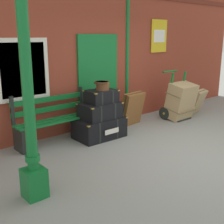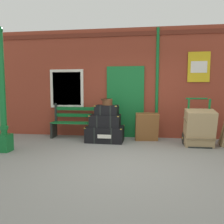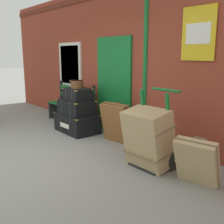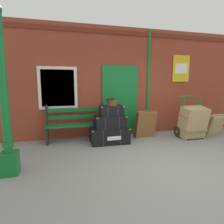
{
  "view_description": "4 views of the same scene",
  "coord_description": "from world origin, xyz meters",
  "px_view_note": "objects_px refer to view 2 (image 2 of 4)",
  "views": [
    {
      "loc": [
        -4.39,
        -2.84,
        2.08
      ],
      "look_at": [
        -0.48,
        1.65,
        0.53
      ],
      "focal_mm": 47.55,
      "sensor_mm": 36.0,
      "label": 1
    },
    {
      "loc": [
        0.25,
        -4.08,
        1.4
      ],
      "look_at": [
        -0.51,
        1.62,
        0.83
      ],
      "focal_mm": 35.2,
      "sensor_mm": 36.0,
      "label": 2
    },
    {
      "loc": [
        4.39,
        -1.51,
        1.74
      ],
      "look_at": [
        0.36,
        1.89,
        0.62
      ],
      "focal_mm": 44.05,
      "sensor_mm": 36.0,
      "label": 3
    },
    {
      "loc": [
        -1.93,
        -2.97,
        1.58
      ],
      "look_at": [
        -0.65,
        1.77,
        0.83
      ],
      "focal_mm": 30.08,
      "sensor_mm": 36.0,
      "label": 4
    }
  ],
  "objects_px": {
    "porters_trolley": "(197,135)",
    "steamer_trunk_middle": "(105,121)",
    "steamer_trunk_base": "(105,134)",
    "suitcase_cream": "(147,127)",
    "round_hatbox": "(107,101)",
    "large_brown_trunk": "(199,128)",
    "lamp_post": "(3,106)",
    "steamer_trunk_top": "(107,110)",
    "platform_bench": "(79,123)"
  },
  "relations": [
    {
      "from": "platform_bench",
      "to": "round_hatbox",
      "type": "distance_m",
      "value": 1.2
    },
    {
      "from": "platform_bench",
      "to": "large_brown_trunk",
      "type": "xyz_separation_m",
      "value": [
        3.25,
        -0.65,
        0.03
      ]
    },
    {
      "from": "steamer_trunk_base",
      "to": "porters_trolley",
      "type": "height_order",
      "value": "porters_trolley"
    },
    {
      "from": "large_brown_trunk",
      "to": "round_hatbox",
      "type": "bearing_deg",
      "value": 174.17
    },
    {
      "from": "steamer_trunk_middle",
      "to": "large_brown_trunk",
      "type": "xyz_separation_m",
      "value": [
        2.39,
        -0.25,
        -0.11
      ]
    },
    {
      "from": "lamp_post",
      "to": "steamer_trunk_base",
      "type": "relative_size",
      "value": 2.72
    },
    {
      "from": "steamer_trunk_base",
      "to": "steamer_trunk_top",
      "type": "xyz_separation_m",
      "value": [
        0.05,
        -0.01,
        0.66
      ]
    },
    {
      "from": "steamer_trunk_base",
      "to": "suitcase_cream",
      "type": "height_order",
      "value": "suitcase_cream"
    },
    {
      "from": "platform_bench",
      "to": "steamer_trunk_top",
      "type": "relative_size",
      "value": 2.55
    },
    {
      "from": "porters_trolley",
      "to": "suitcase_cream",
      "type": "bearing_deg",
      "value": 167.65
    },
    {
      "from": "steamer_trunk_base",
      "to": "steamer_trunk_middle",
      "type": "height_order",
      "value": "steamer_trunk_middle"
    },
    {
      "from": "steamer_trunk_top",
      "to": "round_hatbox",
      "type": "xyz_separation_m",
      "value": [
        0.01,
        -0.02,
        0.23
      ]
    },
    {
      "from": "lamp_post",
      "to": "large_brown_trunk",
      "type": "relative_size",
      "value": 2.96
    },
    {
      "from": "platform_bench",
      "to": "steamer_trunk_top",
      "type": "xyz_separation_m",
      "value": [
        0.9,
        -0.39,
        0.43
      ]
    },
    {
      "from": "round_hatbox",
      "to": "suitcase_cream",
      "type": "relative_size",
      "value": 0.38
    },
    {
      "from": "platform_bench",
      "to": "steamer_trunk_middle",
      "type": "distance_m",
      "value": 0.96
    },
    {
      "from": "steamer_trunk_top",
      "to": "porters_trolley",
      "type": "bearing_deg",
      "value": -2.12
    },
    {
      "from": "lamp_post",
      "to": "suitcase_cream",
      "type": "bearing_deg",
      "value": 24.3
    },
    {
      "from": "steamer_trunk_base",
      "to": "round_hatbox",
      "type": "height_order",
      "value": "round_hatbox"
    },
    {
      "from": "steamer_trunk_middle",
      "to": "steamer_trunk_top",
      "type": "xyz_separation_m",
      "value": [
        0.04,
        0.01,
        0.29
      ]
    },
    {
      "from": "lamp_post",
      "to": "platform_bench",
      "type": "distance_m",
      "value": 2.19
    },
    {
      "from": "porters_trolley",
      "to": "suitcase_cream",
      "type": "xyz_separation_m",
      "value": [
        -1.27,
        0.28,
        0.12
      ]
    },
    {
      "from": "large_brown_trunk",
      "to": "lamp_post",
      "type": "bearing_deg",
      "value": -167.28
    },
    {
      "from": "steamer_trunk_base",
      "to": "steamer_trunk_top",
      "type": "distance_m",
      "value": 0.66
    },
    {
      "from": "round_hatbox",
      "to": "large_brown_trunk",
      "type": "xyz_separation_m",
      "value": [
        2.34,
        -0.24,
        -0.63
      ]
    },
    {
      "from": "lamp_post",
      "to": "steamer_trunk_top",
      "type": "bearing_deg",
      "value": 30.5
    },
    {
      "from": "porters_trolley",
      "to": "lamp_post",
      "type": "bearing_deg",
      "value": -165.22
    },
    {
      "from": "platform_bench",
      "to": "steamer_trunk_top",
      "type": "distance_m",
      "value": 1.07
    },
    {
      "from": "steamer_trunk_base",
      "to": "round_hatbox",
      "type": "relative_size",
      "value": 3.32
    },
    {
      "from": "platform_bench",
      "to": "round_hatbox",
      "type": "bearing_deg",
      "value": -24.51
    },
    {
      "from": "large_brown_trunk",
      "to": "porters_trolley",
      "type": "bearing_deg",
      "value": 90.0
    },
    {
      "from": "lamp_post",
      "to": "suitcase_cream",
      "type": "distance_m",
      "value": 3.63
    },
    {
      "from": "platform_bench",
      "to": "porters_trolley",
      "type": "bearing_deg",
      "value": -8.44
    },
    {
      "from": "steamer_trunk_middle",
      "to": "large_brown_trunk",
      "type": "distance_m",
      "value": 2.41
    },
    {
      "from": "round_hatbox",
      "to": "large_brown_trunk",
      "type": "distance_m",
      "value": 2.43
    },
    {
      "from": "steamer_trunk_base",
      "to": "large_brown_trunk",
      "type": "distance_m",
      "value": 2.43
    },
    {
      "from": "porters_trolley",
      "to": "steamer_trunk_middle",
      "type": "bearing_deg",
      "value": 178.15
    },
    {
      "from": "steamer_trunk_top",
      "to": "porters_trolley",
      "type": "xyz_separation_m",
      "value": [
        2.35,
        -0.09,
        -0.6
      ]
    },
    {
      "from": "porters_trolley",
      "to": "large_brown_trunk",
      "type": "xyz_separation_m",
      "value": [
        -0.0,
        -0.17,
        0.2
      ]
    },
    {
      "from": "platform_bench",
      "to": "steamer_trunk_middle",
      "type": "relative_size",
      "value": 1.96
    },
    {
      "from": "platform_bench",
      "to": "round_hatbox",
      "type": "xyz_separation_m",
      "value": [
        0.91,
        -0.42,
        0.66
      ]
    },
    {
      "from": "steamer_trunk_middle",
      "to": "porters_trolley",
      "type": "relative_size",
      "value": 0.68
    },
    {
      "from": "suitcase_cream",
      "to": "round_hatbox",
      "type": "bearing_deg",
      "value": -168.85
    },
    {
      "from": "porters_trolley",
      "to": "platform_bench",
      "type": "bearing_deg",
      "value": 171.56
    },
    {
      "from": "platform_bench",
      "to": "steamer_trunk_top",
      "type": "height_order",
      "value": "platform_bench"
    },
    {
      "from": "steamer_trunk_top",
      "to": "porters_trolley",
      "type": "height_order",
      "value": "porters_trolley"
    },
    {
      "from": "lamp_post",
      "to": "steamer_trunk_middle",
      "type": "bearing_deg",
      "value": 30.78
    },
    {
      "from": "steamer_trunk_middle",
      "to": "round_hatbox",
      "type": "xyz_separation_m",
      "value": [
        0.05,
        -0.01,
        0.52
      ]
    },
    {
      "from": "porters_trolley",
      "to": "suitcase_cream",
      "type": "distance_m",
      "value": 1.3
    },
    {
      "from": "lamp_post",
      "to": "suitcase_cream",
      "type": "height_order",
      "value": "lamp_post"
    }
  ]
}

